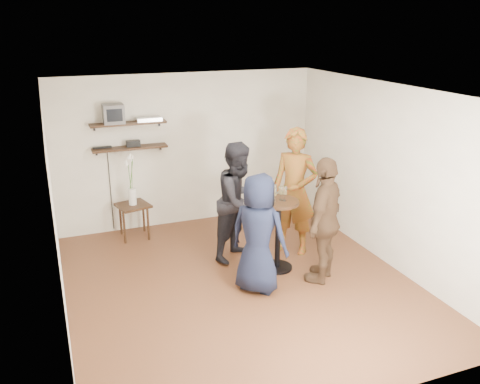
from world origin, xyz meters
name	(u,v)px	position (x,y,z in m)	size (l,w,h in m)	color
room	(241,194)	(0.00, 0.00, 1.30)	(4.58, 5.08, 2.68)	#4F2C19
shelf_upper	(128,123)	(-1.00, 2.38, 1.85)	(1.20, 0.25, 0.04)	black
shelf_lower	(130,148)	(-1.00, 2.38, 1.45)	(1.20, 0.25, 0.04)	black
crt_monitor	(113,114)	(-1.22, 2.38, 2.02)	(0.32, 0.30, 0.30)	#59595B
dvd_deck	(149,119)	(-0.67, 2.38, 1.90)	(0.40, 0.24, 0.06)	silver
radio	(133,143)	(-0.94, 2.38, 1.52)	(0.22, 0.10, 0.10)	black
power_strip	(102,147)	(-1.43, 2.42, 1.48)	(0.30, 0.05, 0.03)	black
side_table	(133,210)	(-1.06, 2.11, 0.48)	(0.58, 0.58, 0.57)	black
vase_lilies	(132,188)	(-1.06, 2.11, 0.85)	(0.19, 0.19, 0.89)	white
drinks_table	(278,225)	(0.66, 0.25, 0.67)	(0.57, 0.57, 1.04)	black
wine_glass_fl	(274,192)	(0.58, 0.23, 1.17)	(0.07, 0.07, 0.20)	silver
wine_glass_fr	(285,191)	(0.73, 0.22, 1.18)	(0.07, 0.07, 0.20)	silver
wine_glass_bl	(274,189)	(0.62, 0.33, 1.19)	(0.07, 0.07, 0.21)	silver
wine_glass_br	(281,191)	(0.69, 0.25, 1.18)	(0.07, 0.07, 0.20)	silver
person_plaid	(294,192)	(1.15, 0.71, 0.97)	(0.70, 0.46, 1.93)	red
person_dark	(240,201)	(0.30, 0.81, 0.89)	(0.86, 0.67, 1.78)	black
person_navy	(258,234)	(0.17, -0.21, 0.80)	(0.78, 0.51, 1.60)	black
person_brown	(325,220)	(1.11, -0.25, 0.87)	(1.02, 0.43, 1.74)	#48301E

